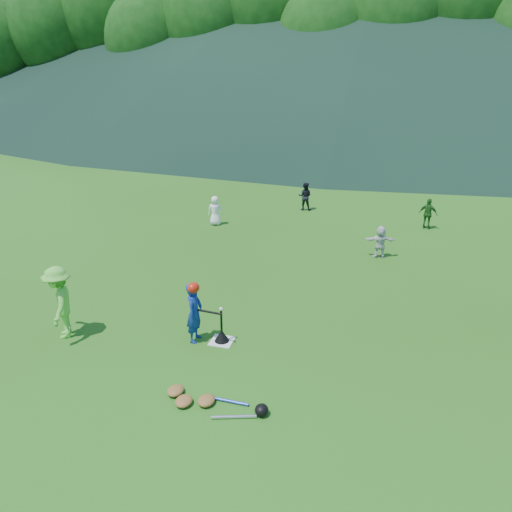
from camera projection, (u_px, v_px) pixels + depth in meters
The scene contains 14 objects.
ground at pixel (222, 342), 10.04m from camera, with size 120.00×120.00×0.00m, color #274F12.
home_plate at pixel (222, 341), 10.04m from camera, with size 0.45×0.45×0.02m, color silver.
baseball at pixel (221, 309), 9.77m from camera, with size 0.08×0.08×0.08m, color white.
batter_child at pixel (194, 313), 9.87m from camera, with size 0.45×0.30×1.24m, color navy.
adult_coach at pixel (60, 302), 9.97m from camera, with size 0.98×0.57×1.52m, color #5FCC3C.
fielder_a at pixel (215, 211), 16.89m from camera, with size 0.49×0.32×1.00m, color white.
fielder_b at pixel (305, 196), 18.56m from camera, with size 0.51×0.39×1.04m, color black.
fielder_c at pixel (428, 214), 16.50m from camera, with size 0.60×0.25×1.03m, color #1E571A.
fielder_d at pixel (380, 242), 14.13m from camera, with size 0.87×0.28×0.93m, color silver.
batting_tee at pixel (222, 336), 9.99m from camera, with size 0.30×0.30×0.68m.
batter_gear at pixel (194, 290), 9.68m from camera, with size 0.73×0.26×0.60m.
equipment_pile at pixel (206, 401), 8.20m from camera, with size 1.80×0.63×0.19m.
outfield_fence at pixel (356, 129), 34.80m from camera, with size 70.07×0.08×1.33m.
tree_line at pixel (374, 16), 37.17m from camera, with size 70.04×11.40×14.82m.
Camera 1 is at (3.05, -8.17, 5.32)m, focal length 35.00 mm.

